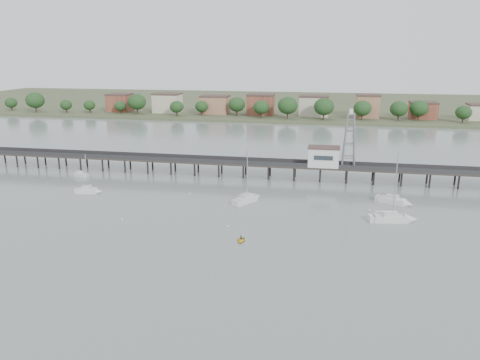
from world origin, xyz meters
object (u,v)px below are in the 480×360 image
object	(u,v)px
pier	(232,163)
lattice_tower	(349,141)
white_tender	(81,175)
sailboat_c	(250,199)
sailboat_d	(398,219)
sailboat_e	(397,201)
yellow_dinghy	(241,241)
sailboat_b	(90,191)

from	to	relation	value
pier	lattice_tower	xyz separation A→B (m)	(31.50, 0.00, 7.31)
white_tender	sailboat_c	bearing A→B (deg)	6.15
pier	sailboat_d	size ratio (longest dim) A/B	10.03
sailboat_e	white_tender	xyz separation A→B (m)	(-83.84, 9.03, -0.15)
lattice_tower	yellow_dinghy	xyz separation A→B (m)	(-20.46, -45.56, -11.10)
white_tender	lattice_tower	bearing A→B (deg)	27.45
pier	white_tender	bearing A→B (deg)	-168.50
sailboat_c	sailboat_d	size ratio (longest dim) A/B	0.89
pier	white_tender	xyz separation A→B (m)	(-41.58, -8.46, -3.30)
sailboat_e	white_tender	bearing A→B (deg)	-160.83
lattice_tower	sailboat_d	distance (m)	32.48
lattice_tower	yellow_dinghy	size ratio (longest dim) A/B	5.77
pier	lattice_tower	distance (m)	32.34
pier	lattice_tower	size ratio (longest dim) A/B	9.68
lattice_tower	sailboat_c	distance (m)	33.19
sailboat_c	sailboat_e	bearing A→B (deg)	-50.89
pier	sailboat_d	xyz separation A→B (m)	(40.82, -29.31, -3.16)
sailboat_b	sailboat_e	size ratio (longest dim) A/B	0.79
lattice_tower	white_tender	world-z (taller)	lattice_tower
sailboat_e	yellow_dinghy	size ratio (longest dim) A/B	4.80
pier	yellow_dinghy	xyz separation A→B (m)	(11.04, -45.56, -3.79)
sailboat_e	yellow_dinghy	distance (m)	41.98
sailboat_c	sailboat_e	size ratio (longest dim) A/B	1.03
lattice_tower	white_tender	xyz separation A→B (m)	(-73.08, -8.46, -10.60)
sailboat_d	sailboat_e	world-z (taller)	sailboat_d
lattice_tower	sailboat_c	size ratio (longest dim) A/B	1.17
white_tender	sailboat_d	bearing A→B (deg)	6.65
pier	sailboat_e	bearing A→B (deg)	-22.48
sailboat_c	lattice_tower	bearing A→B (deg)	-14.54
lattice_tower	sailboat_b	xyz separation A→B (m)	(-62.60, -22.85, -10.44)
lattice_tower	sailboat_b	size ratio (longest dim) A/B	1.51
sailboat_e	sailboat_c	bearing A→B (deg)	-147.69
yellow_dinghy	sailboat_c	bearing A→B (deg)	99.67
lattice_tower	sailboat_e	distance (m)	23.04
sailboat_b	sailboat_d	distance (m)	72.21
sailboat_d	white_tender	size ratio (longest dim) A/B	3.34
sailboat_b	yellow_dinghy	bearing A→B (deg)	-38.30
sailboat_d	white_tender	bearing A→B (deg)	155.59
sailboat_d	white_tender	xyz separation A→B (m)	(-82.40, 20.84, -0.14)
sailboat_e	yellow_dinghy	xyz separation A→B (m)	(-31.22, -28.07, -0.64)
pier	yellow_dinghy	size ratio (longest dim) A/B	55.80
sailboat_e	sailboat_b	bearing A→B (deg)	-150.50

